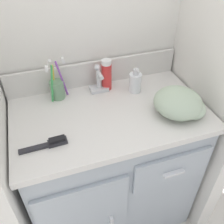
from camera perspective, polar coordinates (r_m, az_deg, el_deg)
The scene contains 11 objects.
ground_plane at distance 1.76m, azimuth -0.28°, elevation -21.05°, with size 6.00×6.00×0.00m, color beige.
wall_back at distance 1.24m, azimuth -5.17°, elevation 18.90°, with size 1.05×0.08×2.20m, color silver.
wall_right at distance 1.20m, azimuth 23.16°, elevation 15.20°, with size 0.08×0.59×2.20m, color silver.
vanity at distance 1.40m, azimuth -0.36°, elevation -12.49°, with size 0.87×0.53×0.82m.
backsplash at distance 1.28m, azimuth -3.94°, elevation 8.95°, with size 0.87×0.02×0.13m.
sink_faucet at distance 1.23m, azimuth -3.04°, elevation 6.80°, with size 0.09×0.09×0.14m.
toothbrush_cup at distance 1.21m, azimuth -12.44°, elevation 5.40°, with size 0.09×0.09×0.20m.
soap_dispenser at distance 1.23m, azimuth 5.33°, elevation 6.83°, with size 0.06×0.06×0.13m.
shaving_cream_can at distance 1.23m, azimuth -1.27°, elevation 8.49°, with size 0.05×0.05×0.16m.
hairbrush at distance 0.99m, azimuth -13.92°, elevation -6.97°, with size 0.19×0.04×0.03m.
hand_towel at distance 1.12m, azimuth 15.43°, elevation 1.90°, with size 0.22×0.21×0.11m.
Camera 1 is at (-0.27, -0.82, 1.54)m, focal length 40.00 mm.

